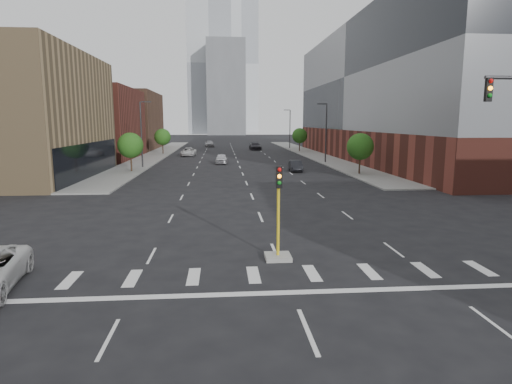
{
  "coord_description": "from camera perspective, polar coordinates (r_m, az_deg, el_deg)",
  "views": [
    {
      "loc": [
        -2.58,
        -10.12,
        6.38
      ],
      "look_at": [
        -0.69,
        13.23,
        2.5
      ],
      "focal_mm": 30.0,
      "sensor_mm": 36.0,
      "label": 1
    }
  ],
  "objects": [
    {
      "name": "median_traffic_signal",
      "position": [
        20.01,
        2.97,
        -6.29
      ],
      "size": [
        1.2,
        1.2,
        4.4
      ],
      "color": "#999993",
      "rests_on": "ground"
    },
    {
      "name": "streetlight_left",
      "position": [
        61.11,
        -14.98,
        7.8
      ],
      "size": [
        1.6,
        0.22,
        9.07
      ],
      "color": "#2D2D30",
      "rests_on": "ground"
    },
    {
      "name": "car_far_left",
      "position": [
        81.21,
        -8.98,
        5.31
      ],
      "size": [
        2.75,
        5.54,
        1.51
      ],
      "primitive_type": "imported",
      "rotation": [
        0.0,
        0.0,
        -0.05
      ],
      "color": "silver",
      "rests_on": "ground"
    },
    {
      "name": "ground",
      "position": [
        12.24,
        8.9,
        -22.12
      ],
      "size": [
        400.0,
        400.0,
        0.0
      ],
      "primitive_type": "plane",
      "color": "black",
      "rests_on": "ground"
    },
    {
      "name": "car_distant",
      "position": [
        109.87,
        -6.23,
        6.44
      ],
      "size": [
        2.62,
        5.07,
        1.65
      ],
      "primitive_type": "imported",
      "rotation": [
        0.0,
        0.0,
        0.14
      ],
      "color": "#A5A5A9",
      "rests_on": "ground"
    },
    {
      "name": "car_near_left",
      "position": [
        65.66,
        -4.62,
        4.45
      ],
      "size": [
        2.03,
        4.49,
        1.5
      ],
      "primitive_type": "imported",
      "rotation": [
        0.0,
        0.0,
        -0.06
      ],
      "color": "silver",
      "rests_on": "ground"
    },
    {
      "name": "streetlight_right_b",
      "position": [
        101.4,
        4.5,
        8.6
      ],
      "size": [
        1.6,
        0.22,
        9.07
      ],
      "color": "#2D2D30",
      "rests_on": "ground"
    },
    {
      "name": "streetlight_right_a",
      "position": [
        67.07,
        9.26,
        8.11
      ],
      "size": [
        1.6,
        0.22,
        9.07
      ],
      "color": "#2D2D30",
      "rests_on": "ground"
    },
    {
      "name": "car_mid_right",
      "position": [
        55.56,
        5.29,
        3.49
      ],
      "size": [
        1.68,
        4.32,
        1.4
      ],
      "primitive_type": "imported",
      "rotation": [
        0.0,
        0.0,
        -0.05
      ],
      "color": "black",
      "rests_on": "ground"
    },
    {
      "name": "tower_right",
      "position": [
        272.5,
        -2.03,
        16.48
      ],
      "size": [
        20.0,
        20.0,
        80.0
      ],
      "primitive_type": "cube",
      "color": "#B2B7BC",
      "rests_on": "ground"
    },
    {
      "name": "tree_left_near",
      "position": [
        56.37,
        -16.4,
        5.98
      ],
      "size": [
        3.2,
        3.2,
        4.85
      ],
      "color": "#382619",
      "rests_on": "ground"
    },
    {
      "name": "sidewalk_left_far",
      "position": [
        85.27,
        -13.04,
        4.92
      ],
      "size": [
        5.0,
        92.0,
        0.15
      ],
      "primitive_type": "cube",
      "color": "gray",
      "rests_on": "ground"
    },
    {
      "name": "building_left_far_a",
      "position": [
        80.1,
        -23.01,
        8.39
      ],
      "size": [
        20.0,
        22.0,
        12.0
      ],
      "primitive_type": "cube",
      "color": "brown",
      "rests_on": "ground"
    },
    {
      "name": "tree_right_far",
      "position": [
        91.69,
        5.84,
        7.48
      ],
      "size": [
        3.2,
        3.2,
        4.85
      ],
      "color": "#382619",
      "rests_on": "ground"
    },
    {
      "name": "tower_left",
      "position": [
        231.96,
        -6.18,
        16.43
      ],
      "size": [
        22.0,
        22.0,
        70.0
      ],
      "primitive_type": "cube",
      "color": "#B2B7BC",
      "rests_on": "ground"
    },
    {
      "name": "tree_right_near",
      "position": [
        52.88,
        13.73,
        5.9
      ],
      "size": [
        3.2,
        3.2,
        4.85
      ],
      "color": "#382619",
      "rests_on": "ground"
    },
    {
      "name": "tower_mid",
      "position": [
        210.72,
        -4.03,
        13.62
      ],
      "size": [
        18.0,
        18.0,
        44.0
      ],
      "primitive_type": "cube",
      "color": "slate",
      "rests_on": "ground"
    },
    {
      "name": "building_left_far_b",
      "position": [
        105.12,
        -18.58,
        8.98
      ],
      "size": [
        20.0,
        24.0,
        13.0
      ],
      "primitive_type": "cube",
      "color": "brown",
      "rests_on": "ground"
    },
    {
      "name": "sidewalk_right_far",
      "position": [
        86.17,
        7.19,
        5.13
      ],
      "size": [
        5.0,
        92.0,
        0.15
      ],
      "primitive_type": "cube",
      "color": "gray",
      "rests_on": "ground"
    },
    {
      "name": "building_right_main",
      "position": [
        77.25,
        20.4,
        12.25
      ],
      "size": [
        24.0,
        70.0,
        22.0
      ],
      "color": "brown",
      "rests_on": "ground"
    },
    {
      "name": "car_deep_right",
      "position": [
        97.36,
        -0.1,
        6.13
      ],
      "size": [
        2.58,
        5.85,
        1.67
      ],
      "primitive_type": "imported",
      "rotation": [
        0.0,
        0.0,
        0.04
      ],
      "color": "black",
      "rests_on": "ground"
    },
    {
      "name": "tree_left_far",
      "position": [
        85.94,
        -12.36,
        7.19
      ],
      "size": [
        3.2,
        3.2,
        4.85
      ],
      "color": "#382619",
      "rests_on": "ground"
    }
  ]
}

